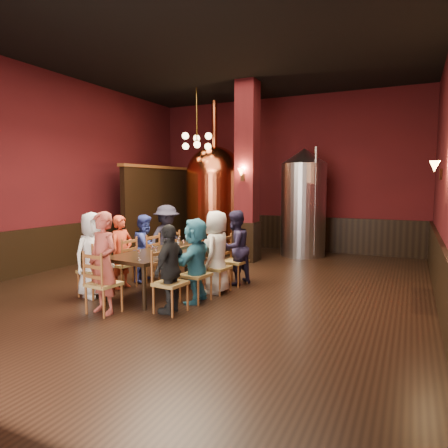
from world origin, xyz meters
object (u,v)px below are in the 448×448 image
at_px(person_2, 146,248).
at_px(copper_kettle, 215,198).
at_px(person_0, 93,255).
at_px(steel_vessel, 304,203).
at_px(person_1, 122,252).
at_px(rose_vase, 199,234).
at_px(dining_table, 168,253).

relative_size(person_2, copper_kettle, 0.31).
distance_m(person_0, person_2, 1.33).
bearing_deg(steel_vessel, person_1, -114.83).
relative_size(copper_kettle, rose_vase, 14.28).
relative_size(dining_table, rose_vase, 8.29).
distance_m(dining_table, person_1, 0.91).
relative_size(person_0, steel_vessel, 0.51).
bearing_deg(copper_kettle, steel_vessel, 10.40).
bearing_deg(rose_vase, dining_table, -96.12).
distance_m(person_1, steel_vessel, 5.39).
xyz_separation_m(copper_kettle, steel_vessel, (2.48, 0.45, -0.11)).
relative_size(person_1, copper_kettle, 0.32).
height_order(person_0, person_2, person_0).
distance_m(dining_table, steel_vessel, 4.86).
bearing_deg(copper_kettle, person_0, -88.10).
height_order(person_2, rose_vase, person_2).
height_order(person_0, copper_kettle, copper_kettle).
xyz_separation_m(person_0, steel_vessel, (2.31, 5.51, 0.71)).
xyz_separation_m(person_0, copper_kettle, (-0.17, 5.05, 0.82)).
distance_m(person_0, copper_kettle, 5.12).
xyz_separation_m(person_0, rose_vase, (1.05, 1.90, 0.21)).
height_order(dining_table, person_2, person_2).
bearing_deg(dining_table, steel_vessel, 79.32).
bearing_deg(dining_table, rose_vase, 89.69).
xyz_separation_m(dining_table, steel_vessel, (1.36, 4.60, 0.77)).
height_order(steel_vessel, rose_vase, steel_vessel).
bearing_deg(person_2, copper_kettle, -10.82).
xyz_separation_m(person_1, person_2, (0.07, 0.66, -0.02)).
height_order(dining_table, rose_vase, rose_vase).
bearing_deg(person_2, dining_table, -132.48).
distance_m(person_2, rose_vase, 1.12).
bearing_deg(person_2, person_1, 158.74).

